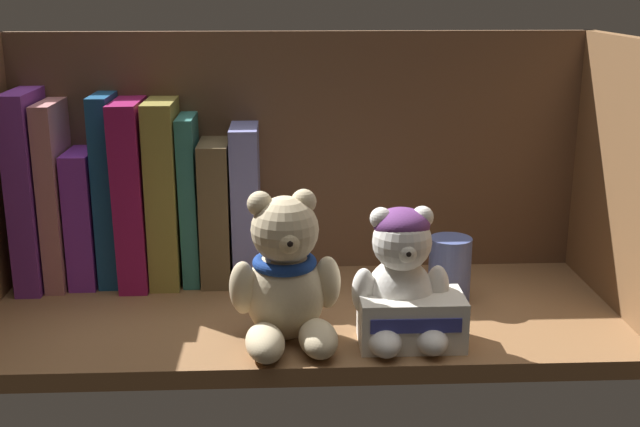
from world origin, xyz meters
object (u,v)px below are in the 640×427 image
object	(u,v)px
book_4	(136,191)
book_5	(166,190)
book_2	(87,215)
book_3	(110,188)
book_8	(247,202)
small_product_box	(411,320)
book_6	(191,198)
teddy_bear_smaller	(401,278)
book_0	(35,187)
pillar_candle	(450,269)
book_7	(217,209)
teddy_bear_larger	(286,279)
book_1	(60,192)

from	to	relation	value
book_4	book_5	distance (cm)	3.71
book_2	book_3	distance (cm)	4.51
book_3	book_8	distance (cm)	16.76
small_product_box	book_4	bearing A→B (deg)	145.87
book_5	book_6	xyz separation A→B (cm)	(3.04, 0.00, -0.95)
book_4	teddy_bear_smaller	bearing A→B (deg)	-33.29
book_0	pillar_candle	distance (cm)	50.86
book_0	book_6	size ratio (longest dim) A/B	1.16
book_7	teddy_bear_larger	distance (cm)	21.50
book_3	book_7	world-z (taller)	book_3
pillar_candle	book_2	bearing A→B (deg)	167.63
book_0	small_product_box	distance (cm)	48.81
book_1	book_8	size ratio (longest dim) A/B	1.16
book_6	book_5	bearing A→B (deg)	180.00
book_2	book_5	xyz separation A→B (cm)	(9.88, 0.00, 3.00)
book_1	book_5	bearing A→B (deg)	0.00
book_1	pillar_candle	bearing A→B (deg)	-11.58
book_5	book_8	world-z (taller)	book_5
book_0	book_4	bearing A→B (deg)	0.00
book_2	book_6	xyz separation A→B (cm)	(12.92, 0.00, 2.05)
book_2	small_product_box	distance (cm)	43.02
book_1	book_3	world-z (taller)	book_3
book_0	book_8	distance (cm)	25.74
book_6	book_7	size ratio (longest dim) A/B	1.18
teddy_bear_smaller	small_product_box	size ratio (longest dim) A/B	1.32
book_4	book_7	xyz separation A→B (cm)	(9.81, -0.00, -2.53)
book_7	pillar_candle	size ratio (longest dim) A/B	2.28
book_0	book_1	world-z (taller)	book_0
book_8	book_6	bearing A→B (deg)	180.00
book_0	teddy_bear_smaller	bearing A→B (deg)	-25.07
teddy_bear_larger	small_product_box	distance (cm)	13.46
book_0	book_1	distance (cm)	3.00
teddy_bear_larger	teddy_bear_smaller	xyz separation A→B (cm)	(11.81, -0.02, -0.11)
teddy_bear_larger	small_product_box	world-z (taller)	teddy_bear_larger
book_6	book_7	distance (cm)	3.43
book_4	teddy_bear_larger	bearing A→B (deg)	-47.23
teddy_bear_larger	small_product_box	size ratio (longest dim) A/B	1.49
book_4	book_5	size ratio (longest dim) A/B	1.00
book_3	book_5	bearing A→B (deg)	0.00
book_1	book_3	distance (cm)	6.07
book_1	small_product_box	world-z (taller)	book_1
book_2	book_4	xyz separation A→B (cm)	(6.18, 0.00, 3.03)
book_1	book_2	world-z (taller)	book_1
book_0	book_4	size ratio (longest dim) A/B	1.06
book_3	book_8	world-z (taller)	book_3
book_5	teddy_bear_smaller	bearing A→B (deg)	-36.84
book_2	book_5	bearing A→B (deg)	0.00
book_1	book_3	bearing A→B (deg)	0.00
book_5	book_6	world-z (taller)	book_5
pillar_candle	book_4	bearing A→B (deg)	165.66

